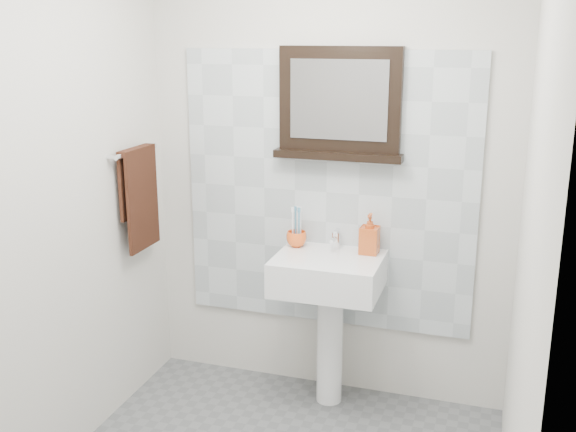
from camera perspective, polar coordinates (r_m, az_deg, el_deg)
The scene contains 12 objects.
back_wall at distance 3.63m, azimuth 3.38°, elevation 3.63°, with size 2.00×0.01×2.50m, color beige.
front_wall at distance 1.69m, azimuth -16.04°, elevation -10.87°, with size 2.00×0.01×2.50m, color beige.
left_wall at distance 3.10m, azimuth -20.31°, elevation 0.66°, with size 0.01×2.20×2.50m, color beige.
right_wall at distance 2.46m, azimuth 19.71°, elevation -2.91°, with size 0.01×2.20×2.50m, color beige.
splashback at distance 3.64m, azimuth 3.31°, elevation 2.05°, with size 1.60×0.02×1.50m, color silver.
pedestal_sink at distance 3.57m, azimuth 3.46°, elevation -6.21°, with size 0.55×0.44×0.96m.
toothbrush_cup at distance 3.64m, azimuth 0.72°, elevation -1.95°, with size 0.11×0.11×0.09m, color #FF5F1E.
toothbrushes at distance 3.62m, azimuth 0.77°, elevation -0.72°, with size 0.05×0.04×0.21m.
soap_dispenser at distance 3.54m, azimuth 6.92°, elevation -1.50°, with size 0.10×0.10×0.21m, color red.
framed_mirror at distance 3.52m, azimuth 4.39°, elevation 9.26°, with size 0.68×0.11×0.58m.
towel_bar at distance 3.64m, azimuth -12.77°, elevation 5.36°, with size 0.07×0.40×0.03m.
hand_towel at distance 3.67m, azimuth -12.48°, elevation 2.13°, with size 0.06×0.30×0.55m.
Camera 1 is at (0.88, -2.35, 1.98)m, focal length 42.00 mm.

